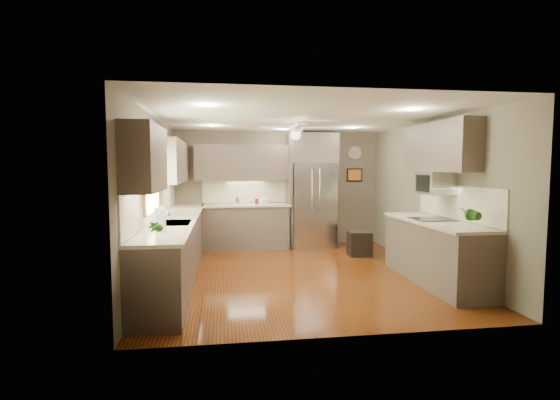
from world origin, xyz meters
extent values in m
plane|color=#4A1809|center=(0.00, 0.00, 0.00)|extent=(5.00, 5.00, 0.00)
plane|color=white|center=(0.00, 0.00, 2.50)|extent=(5.00, 5.00, 0.00)
plane|color=#6B6252|center=(0.00, 2.50, 1.25)|extent=(4.50, 0.00, 4.50)
plane|color=#6B6252|center=(0.00, -2.50, 1.25)|extent=(4.50, 0.00, 4.50)
plane|color=#6B6252|center=(-2.25, 0.00, 1.25)|extent=(0.00, 5.00, 5.00)
plane|color=#6B6252|center=(2.25, 0.00, 1.25)|extent=(0.00, 5.00, 5.00)
cylinder|color=silver|center=(-0.91, 2.26, 1.01)|extent=(0.13, 0.13, 0.15)
cylinder|color=beige|center=(-0.72, 2.20, 1.03)|extent=(0.11, 0.11, 0.16)
cylinder|color=maroon|center=(-0.50, 2.20, 1.00)|extent=(0.09, 0.09, 0.11)
imported|color=white|center=(-2.06, -0.10, 1.03)|extent=(0.09, 0.09, 0.17)
imported|color=#255D1A|center=(-1.94, -1.89, 1.08)|extent=(0.18, 0.15, 0.28)
imported|color=#255D1A|center=(1.92, -1.59, 1.12)|extent=(0.22, 0.19, 0.36)
imported|color=beige|center=(-0.35, 2.16, 0.97)|extent=(0.28, 0.28, 0.06)
cube|color=brown|center=(-1.95, 0.15, 0.45)|extent=(0.60, 4.70, 0.90)
cube|color=#C4B29D|center=(-1.94, 0.15, 0.92)|extent=(0.65, 4.70, 0.04)
cube|color=#F2E8C7|center=(-2.24, 0.15, 1.20)|extent=(0.02, 4.70, 0.50)
cube|color=brown|center=(-0.72, 2.20, 0.45)|extent=(1.85, 0.60, 0.90)
cube|color=#C4B29D|center=(-0.72, 2.19, 0.92)|extent=(1.85, 0.65, 0.04)
cube|color=#F2E8C7|center=(-0.72, 2.49, 1.20)|extent=(1.85, 0.02, 0.50)
cube|color=brown|center=(-2.08, -1.60, 1.83)|extent=(0.33, 1.20, 0.75)
cube|color=brown|center=(-2.08, 1.30, 1.83)|extent=(0.33, 2.40, 0.75)
cube|color=brown|center=(-0.72, 2.33, 1.83)|extent=(2.15, 0.33, 0.75)
cube|color=brown|center=(2.08, -0.55, 2.03)|extent=(0.33, 1.70, 0.75)
cube|color=#BFF2B2|center=(-2.23, -0.50, 1.55)|extent=(0.01, 1.00, 0.80)
cube|color=#976229|center=(-2.21, -0.50, 1.98)|extent=(0.05, 1.12, 0.06)
cube|color=#976229|center=(-2.21, -0.50, 1.12)|extent=(0.05, 1.12, 0.06)
cube|color=#976229|center=(-2.21, -1.03, 1.55)|extent=(0.05, 0.06, 0.80)
cube|color=#976229|center=(-2.21, 0.03, 1.55)|extent=(0.05, 0.06, 0.80)
cube|color=silver|center=(-1.93, -0.50, 0.93)|extent=(0.50, 0.70, 0.03)
cube|color=#262626|center=(-1.93, -0.50, 0.89)|extent=(0.44, 0.62, 0.05)
cylinder|color=silver|center=(-2.13, -0.50, 1.05)|extent=(0.02, 0.02, 0.24)
cylinder|color=silver|center=(-2.07, -0.50, 1.17)|extent=(0.16, 0.02, 0.02)
cube|color=silver|center=(0.70, 2.14, 0.91)|extent=(0.92, 0.72, 1.82)
cube|color=black|center=(0.70, 1.80, 0.66)|extent=(0.88, 0.02, 0.02)
cube|color=black|center=(0.70, 1.79, 1.25)|extent=(0.01, 0.02, 1.00)
cylinder|color=silver|center=(0.62, 1.76, 1.25)|extent=(0.02, 0.02, 0.90)
cylinder|color=silver|center=(0.78, 1.76, 1.25)|extent=(0.02, 0.02, 0.90)
cube|color=brown|center=(0.70, 2.20, 2.14)|extent=(1.04, 0.60, 0.63)
cube|color=brown|center=(0.20, 2.20, 0.91)|extent=(0.06, 0.60, 1.82)
cube|color=brown|center=(1.20, 2.20, 0.91)|extent=(0.06, 0.60, 1.82)
cube|color=brown|center=(1.93, -0.80, 0.45)|extent=(0.65, 2.20, 0.90)
cube|color=#C4B29D|center=(1.91, -0.80, 0.92)|extent=(0.70, 2.20, 0.04)
cube|color=#F2E8C7|center=(2.24, -0.80, 1.20)|extent=(0.02, 2.20, 0.50)
cube|color=black|center=(1.91, -0.70, 0.94)|extent=(0.56, 0.52, 0.01)
cube|color=silver|center=(2.03, -0.55, 1.48)|extent=(0.42, 0.55, 0.34)
cube|color=black|center=(1.82, -0.55, 1.48)|extent=(0.02, 0.40, 0.26)
cylinder|color=white|center=(0.00, 0.30, 2.46)|extent=(0.03, 0.03, 0.08)
cylinder|color=white|center=(0.00, 0.30, 2.36)|extent=(0.22, 0.22, 0.10)
sphere|color=white|center=(0.00, 0.30, 2.26)|extent=(0.16, 0.16, 0.16)
cube|color=white|center=(0.35, 0.30, 2.38)|extent=(0.48, 0.11, 0.01)
cube|color=white|center=(0.00, 0.65, 2.38)|extent=(0.11, 0.48, 0.01)
cube|color=white|center=(-0.35, 0.30, 2.38)|extent=(0.48, 0.11, 0.01)
cube|color=white|center=(0.00, -0.05, 2.38)|extent=(0.11, 0.48, 0.01)
cylinder|color=white|center=(-1.40, 1.30, 2.49)|extent=(0.14, 0.14, 0.01)
cylinder|color=white|center=(1.30, 1.30, 2.49)|extent=(0.14, 0.14, 0.01)
cylinder|color=white|center=(-1.40, -1.20, 2.49)|extent=(0.14, 0.14, 0.01)
cylinder|color=white|center=(1.30, -1.20, 2.49)|extent=(0.14, 0.14, 0.01)
cylinder|color=white|center=(0.00, 1.80, 2.49)|extent=(0.14, 0.14, 0.01)
cylinder|color=white|center=(1.75, 2.48, 2.05)|extent=(0.30, 0.03, 0.30)
cylinder|color=silver|center=(1.75, 2.47, 2.05)|extent=(0.29, 0.00, 0.29)
cube|color=black|center=(1.75, 2.48, 1.55)|extent=(0.36, 0.03, 0.30)
cube|color=orange|center=(1.75, 2.46, 1.55)|extent=(0.30, 0.01, 0.24)
cube|color=black|center=(1.43, 1.16, 0.23)|extent=(0.46, 0.46, 0.48)
cube|color=black|center=(1.43, 1.16, 0.46)|extent=(0.44, 0.44, 0.03)
cylinder|color=white|center=(-1.97, -1.35, 1.08)|extent=(0.13, 0.13, 0.31)
cylinder|color=silver|center=(-1.97, -1.35, 1.09)|extent=(0.03, 0.03, 0.33)
camera|label=1|loc=(-1.22, -6.38, 1.73)|focal=26.00mm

